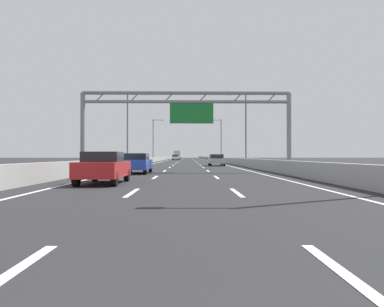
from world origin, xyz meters
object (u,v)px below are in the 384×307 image
at_px(streetlamp_left_far, 154,137).
at_px(streetlamp_right_far, 220,137).
at_px(sign_gantry, 187,110).
at_px(streetlamp_left_mid, 129,124).
at_px(streetlamp_right_mid, 244,124).
at_px(green_car, 176,157).
at_px(white_car, 175,157).
at_px(blue_car, 137,163).
at_px(silver_car, 216,160).
at_px(red_car, 104,167).
at_px(box_truck, 177,155).

xyz_separation_m(streetlamp_left_far, streetlamp_right_far, (14.93, 0.00, 0.00)).
bearing_deg(sign_gantry, streetlamp_left_mid, 111.43).
bearing_deg(streetlamp_left_far, streetlamp_right_mid, -67.23).
bearing_deg(streetlamp_right_mid, green_car, 98.73).
height_order(streetlamp_left_far, white_car, streetlamp_left_far).
xyz_separation_m(streetlamp_left_mid, white_car, (3.98, 58.93, -4.61)).
relative_size(blue_car, white_car, 1.03).
distance_m(streetlamp_left_mid, white_car, 59.24).
bearing_deg(streetlamp_left_far, silver_car, -73.30).
height_order(red_car, white_car, white_car).
bearing_deg(streetlamp_right_mid, streetlamp_left_far, 112.77).
distance_m(sign_gantry, streetlamp_right_far, 55.23).
height_order(sign_gantry, box_truck, sign_gantry).
bearing_deg(streetlamp_right_mid, box_truck, 97.58).
relative_size(blue_car, silver_car, 1.06).
relative_size(sign_gantry, streetlamp_left_far, 1.74).
bearing_deg(streetlamp_left_far, sign_gantry, -82.18).
relative_size(green_car, silver_car, 0.97).
relative_size(red_car, green_car, 0.99).
distance_m(green_car, box_truck, 10.86).
height_order(streetlamp_right_mid, streetlamp_right_far, same).
height_order(blue_car, silver_car, silver_car).
relative_size(streetlamp_left_far, silver_car, 2.16).
xyz_separation_m(streetlamp_right_mid, streetlamp_left_far, (-14.93, 35.57, 0.00)).
bearing_deg(red_car, streetlamp_left_mid, 96.86).
relative_size(streetlamp_right_mid, green_car, 2.23).
bearing_deg(blue_car, green_car, 90.02).
relative_size(sign_gantry, green_car, 3.87).
bearing_deg(streetlamp_right_mid, blue_car, -117.20).
bearing_deg(streetlamp_left_far, white_car, 80.32).
bearing_deg(white_car, red_car, -90.15).
bearing_deg(sign_gantry, streetlamp_right_far, 82.29).
distance_m(sign_gantry, streetlamp_right_mid, 20.55).
relative_size(silver_car, box_truck, 0.54).
distance_m(sign_gantry, silver_car, 18.30).
bearing_deg(white_car, streetlamp_right_far, -64.89).
bearing_deg(box_truck, streetlamp_right_mid, -82.42).
bearing_deg(streetlamp_right_far, sign_gantry, -97.71).
bearing_deg(silver_car, streetlamp_right_mid, 24.44).
bearing_deg(streetlamp_right_far, silver_car, -95.74).
xyz_separation_m(streetlamp_left_far, white_car, (3.98, 23.36, -4.61)).
relative_size(blue_car, box_truck, 0.57).
xyz_separation_m(silver_car, box_truck, (-7.25, 84.38, 0.90)).
xyz_separation_m(streetlamp_right_mid, streetlamp_right_far, (0.00, 35.57, 0.00)).
height_order(streetlamp_right_far, green_car, streetlamp_right_far).
xyz_separation_m(streetlamp_left_far, blue_car, (3.93, -56.98, -4.64)).
height_order(sign_gantry, white_car, sign_gantry).
relative_size(streetlamp_left_mid, green_car, 2.23).
xyz_separation_m(streetlamp_right_mid, blue_car, (-11.00, -21.41, -4.64)).
height_order(white_car, box_truck, box_truck).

